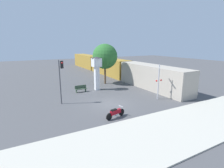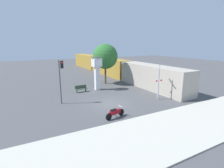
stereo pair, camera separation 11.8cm
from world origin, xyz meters
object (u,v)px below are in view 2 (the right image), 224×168
at_px(railroad_crossing_signal, 159,81).
at_px(clock_tower, 97,68).
at_px(motorcycle, 115,113).
at_px(street_tree, 105,56).
at_px(bench, 81,88).
at_px(freight_train, 110,67).
at_px(traffic_light, 61,74).

bearing_deg(railroad_crossing_signal, clock_tower, 121.16).
relative_size(motorcycle, railroad_crossing_signal, 0.51).
distance_m(clock_tower, railroad_crossing_signal, 8.78).
bearing_deg(street_tree, bench, -150.24).
height_order(clock_tower, freight_train, clock_tower).
xyz_separation_m(motorcycle, street_tree, (5.30, 12.62, 3.98)).
bearing_deg(traffic_light, clock_tower, 32.14).
relative_size(clock_tower, bench, 2.94).
xyz_separation_m(clock_tower, freight_train, (7.46, 10.25, -1.43)).
height_order(clock_tower, street_tree, street_tree).
xyz_separation_m(freight_train, street_tree, (-4.69, -7.32, 2.74)).
bearing_deg(railroad_crossing_signal, motorcycle, -162.59).
xyz_separation_m(railroad_crossing_signal, street_tree, (-1.75, 10.41, 2.19)).
xyz_separation_m(motorcycle, traffic_light, (-3.21, 6.08, 2.81)).
bearing_deg(bench, freight_train, 46.17).
bearing_deg(street_tree, freight_train, 57.38).
relative_size(motorcycle, traffic_light, 0.44).
height_order(traffic_light, railroad_crossing_signal, traffic_light).
distance_m(motorcycle, railroad_crossing_signal, 7.60).
bearing_deg(freight_train, bench, -133.83).
xyz_separation_m(motorcycle, railroad_crossing_signal, (7.05, 2.21, 1.79)).
xyz_separation_m(traffic_light, railroad_crossing_signal, (10.26, -3.88, -1.02)).
xyz_separation_m(railroad_crossing_signal, bench, (-6.95, 7.44, -1.76)).
bearing_deg(motorcycle, street_tree, 53.33).
distance_m(motorcycle, freight_train, 22.34).
relative_size(clock_tower, railroad_crossing_signal, 1.13).
distance_m(freight_train, bench, 14.33).
xyz_separation_m(freight_train, bench, (-9.89, -10.30, -1.21)).
xyz_separation_m(clock_tower, railroad_crossing_signal, (4.52, -7.48, -0.88)).
relative_size(freight_train, traffic_light, 8.29).
relative_size(traffic_light, railroad_crossing_signal, 1.16).
relative_size(motorcycle, street_tree, 0.33).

